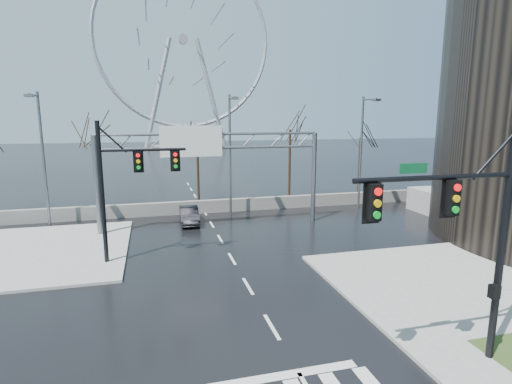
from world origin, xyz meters
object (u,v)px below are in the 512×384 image
object	(u,v)px
signal_mast_far	(123,179)
sign_gantry	(207,159)
ferris_wheel	(183,47)
signal_mast_near	(470,225)
car	(189,215)

from	to	relation	value
signal_mast_far	sign_gantry	size ratio (longest dim) A/B	0.49
signal_mast_far	sign_gantry	xyz separation A→B (m)	(5.49, 6.00, 0.35)
sign_gantry	ferris_wheel	xyz separation A→B (m)	(5.38, 80.04, 20.95)
signal_mast_near	ferris_wheel	xyz separation A→B (m)	(-0.14, 99.04, 21.26)
ferris_wheel	signal_mast_near	bearing A→B (deg)	-89.92
signal_mast_near	sign_gantry	size ratio (longest dim) A/B	0.49
signal_mast_far	car	xyz separation A→B (m)	(4.22, 7.82, -4.17)
ferris_wheel	car	world-z (taller)	ferris_wheel
sign_gantry	car	world-z (taller)	sign_gantry
signal_mast_near	ferris_wheel	world-z (taller)	ferris_wheel
signal_mast_near	signal_mast_far	world-z (taller)	same
signal_mast_near	ferris_wheel	bearing A→B (deg)	90.08
signal_mast_far	sign_gantry	world-z (taller)	signal_mast_far
signal_mast_far	ferris_wheel	bearing A→B (deg)	82.80
sign_gantry	car	size ratio (longest dim) A/B	4.07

